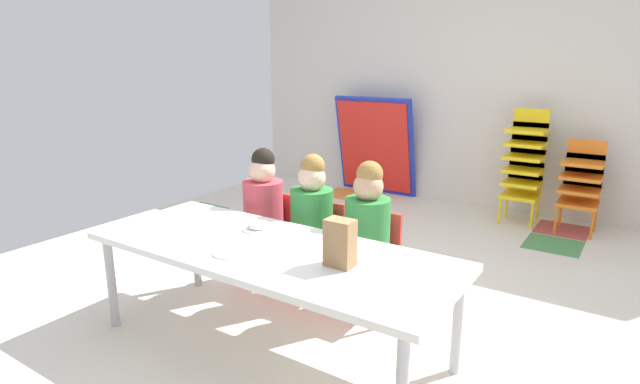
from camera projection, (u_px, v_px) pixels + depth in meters
ground_plane at (347, 303)px, 3.16m from camera, size 5.32×5.30×0.02m
back_wall at (485, 83)px, 4.98m from camera, size 5.32×0.10×2.48m
craft_table at (269, 255)px, 2.54m from camera, size 1.92×0.75×0.56m
seated_child_near_camera at (264, 204)px, 3.29m from camera, size 0.32×0.31×0.92m
seated_child_middle_seat at (313, 214)px, 3.09m from camera, size 0.32×0.31×0.92m
seated_child_far_right at (368, 225)px, 2.88m from camera, size 0.33×0.33×0.92m
kid_chair_yellow_stack at (525, 161)px, 4.57m from camera, size 0.32×0.30×1.04m
kid_chair_orange_stack at (581, 181)px, 4.34m from camera, size 0.32×0.30×0.80m
folded_activity_table at (375, 146)px, 5.58m from camera, size 0.90×0.29×1.09m
paper_bag_brown at (340, 243)px, 2.27m from camera, size 0.13×0.09×0.22m
paper_plate_near_edge at (258, 229)px, 2.78m from camera, size 0.18×0.18×0.01m
paper_plate_center_table at (231, 252)px, 2.44m from camera, size 0.18×0.18×0.01m
donut_powdered_on_plate at (258, 225)px, 2.78m from camera, size 0.12×0.12×0.03m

